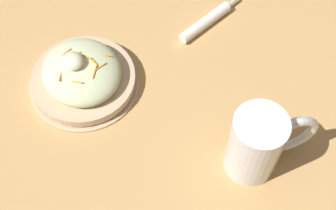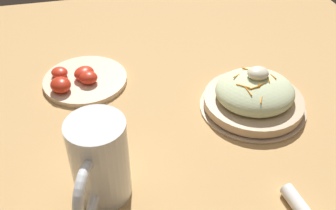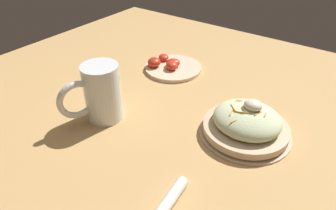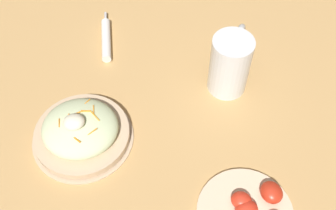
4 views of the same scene
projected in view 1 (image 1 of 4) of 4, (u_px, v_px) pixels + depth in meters
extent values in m
plane|color=tan|center=(173.00, 156.00, 0.92)|extent=(1.43, 1.43, 0.00)
cylinder|color=#D1B28E|center=(85.00, 83.00, 1.01)|extent=(0.23, 0.23, 0.01)
cylinder|color=#D1B28E|center=(84.00, 79.00, 0.99)|extent=(0.22, 0.22, 0.02)
ellipsoid|color=beige|center=(82.00, 72.00, 0.97)|extent=(0.17, 0.16, 0.06)
cylinder|color=orange|center=(95.00, 72.00, 0.93)|extent=(0.02, 0.02, 0.01)
cylinder|color=orange|center=(86.00, 57.00, 0.95)|extent=(0.02, 0.01, 0.01)
cylinder|color=orange|center=(77.00, 82.00, 0.92)|extent=(0.02, 0.02, 0.01)
cylinder|color=orange|center=(107.00, 56.00, 0.96)|extent=(0.01, 0.02, 0.01)
cylinder|color=orange|center=(67.00, 52.00, 0.96)|extent=(0.01, 0.02, 0.00)
cylinder|color=orange|center=(74.00, 54.00, 0.96)|extent=(0.01, 0.03, 0.00)
cylinder|color=orange|center=(101.00, 66.00, 0.94)|extent=(0.01, 0.02, 0.01)
cylinder|color=orange|center=(60.00, 77.00, 0.93)|extent=(0.02, 0.02, 0.01)
cylinder|color=orange|center=(94.00, 62.00, 0.95)|extent=(0.02, 0.01, 0.01)
ellipsoid|color=#EFEACC|center=(73.00, 61.00, 0.94)|extent=(0.05, 0.04, 0.03)
cylinder|color=white|center=(255.00, 145.00, 0.85)|extent=(0.10, 0.10, 0.16)
cylinder|color=#B76B14|center=(252.00, 152.00, 0.87)|extent=(0.09, 0.09, 0.10)
cylinder|color=white|center=(257.00, 138.00, 0.83)|extent=(0.09, 0.09, 0.01)
torus|color=white|center=(290.00, 135.00, 0.86)|extent=(0.05, 0.10, 0.10)
cylinder|color=white|center=(205.00, 22.00, 1.08)|extent=(0.04, 0.14, 0.02)
cylinder|color=silver|center=(233.00, 2.00, 1.11)|extent=(0.01, 0.04, 0.01)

